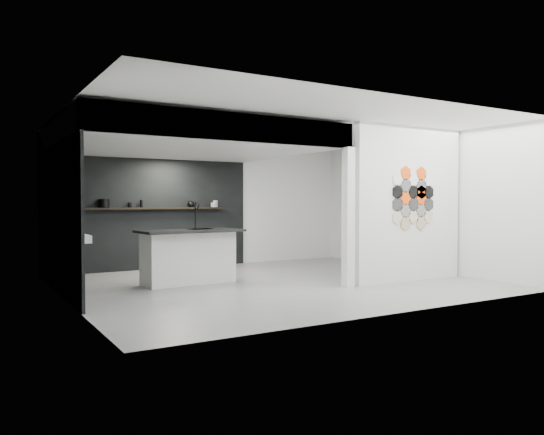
{
  "coord_description": "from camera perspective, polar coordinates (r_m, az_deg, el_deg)",
  "views": [
    {
      "loc": [
        -4.85,
        -7.99,
        1.43
      ],
      "look_at": [
        0.1,
        0.3,
        1.15
      ],
      "focal_mm": 35.0,
      "sensor_mm": 36.0,
      "label": 1
    }
  ],
  "objects": [
    {
      "name": "bay_clad_back",
      "position": [
        11.52,
        -12.89,
        0.35
      ],
      "size": [
        4.4,
        0.04,
        2.35
      ],
      "primitive_type": "cube",
      "color": "black",
      "rests_on": "floor"
    },
    {
      "name": "bulkhead",
      "position": [
        9.73,
        -9.33,
        8.25
      ],
      "size": [
        4.4,
        4.0,
        0.4
      ],
      "primitive_type": "cube",
      "color": "silver",
      "rests_on": "corner_column"
    },
    {
      "name": "utensil_cup",
      "position": [
        11.28,
        -15.07,
        1.31
      ],
      "size": [
        0.11,
        0.11,
        0.1
      ],
      "primitive_type": "cylinder",
      "rotation": [
        0.0,
        0.0,
        -0.43
      ],
      "color": "black",
      "rests_on": "display_shelf"
    },
    {
      "name": "hex_tile_cluster",
      "position": [
        9.91,
        15.01,
        2.04
      ],
      "size": [
        1.04,
        0.02,
        1.16
      ],
      "color": "beige",
      "rests_on": "partition_panel"
    },
    {
      "name": "wall_basin",
      "position": [
        8.95,
        -20.44,
        -2.16
      ],
      "size": [
        0.4,
        0.6,
        0.12
      ],
      "primitive_type": "cube",
      "color": "silver",
      "rests_on": "bay_clad_left"
    },
    {
      "name": "glass_bowl",
      "position": [
        11.93,
        -6.28,
        1.37
      ],
      "size": [
        0.18,
        0.18,
        0.1
      ],
      "primitive_type": "cylinder",
      "rotation": [
        0.0,
        0.0,
        0.29
      ],
      "color": "gray",
      "rests_on": "display_shelf"
    },
    {
      "name": "display_shelf",
      "position": [
        11.45,
        -12.26,
        0.98
      ],
      "size": [
        3.0,
        0.15,
        0.04
      ],
      "primitive_type": "cube",
      "color": "black",
      "rests_on": "bay_clad_back"
    },
    {
      "name": "floor",
      "position": [
        9.46,
        0.41,
        -7.07
      ],
      "size": [
        7.0,
        6.0,
        0.01
      ],
      "primitive_type": "cube",
      "color": "slate"
    },
    {
      "name": "fascia_beam",
      "position": [
        7.99,
        -4.2,
        9.71
      ],
      "size": [
        4.4,
        0.16,
        0.4
      ],
      "primitive_type": "cube",
      "color": "silver",
      "rests_on": "corner_column"
    },
    {
      "name": "partition_panel",
      "position": [
        9.94,
        14.51,
        1.44
      ],
      "size": [
        2.45,
        0.15,
        2.8
      ],
      "primitive_type": "cube",
      "color": "silver",
      "rests_on": "floor"
    },
    {
      "name": "kettle",
      "position": [
        11.72,
        -8.71,
        1.44
      ],
      "size": [
        0.18,
        0.18,
        0.13
      ],
      "primitive_type": "ellipsoid",
      "rotation": [
        0.0,
        0.0,
        -0.13
      ],
      "color": "black",
      "rests_on": "display_shelf"
    },
    {
      "name": "bay_clad_left",
      "position": [
        9.1,
        -22.11,
        -0.07
      ],
      "size": [
        0.04,
        4.0,
        2.35
      ],
      "primitive_type": "cube",
      "color": "black",
      "rests_on": "floor"
    },
    {
      "name": "stockpot",
      "position": [
        11.15,
        -17.62,
        1.47
      ],
      "size": [
        0.27,
        0.27,
        0.17
      ],
      "primitive_type": "cylinder",
      "rotation": [
        0.0,
        0.0,
        -0.33
      ],
      "color": "black",
      "rests_on": "display_shelf"
    },
    {
      "name": "bottle_dark",
      "position": [
        11.35,
        -13.88,
        1.45
      ],
      "size": [
        0.08,
        0.08,
        0.15
      ],
      "primitive_type": "cylinder",
      "rotation": [
        0.0,
        0.0,
        0.37
      ],
      "color": "black",
      "rests_on": "display_shelf"
    },
    {
      "name": "corner_column",
      "position": [
        9.0,
        8.2,
        0.02
      ],
      "size": [
        0.16,
        0.16,
        2.35
      ],
      "primitive_type": "cube",
      "color": "silver",
      "rests_on": "floor"
    },
    {
      "name": "glass_vase",
      "position": [
        11.95,
        -6.11,
        1.49
      ],
      "size": [
        0.12,
        0.12,
        0.15
      ],
      "primitive_type": "cylinder",
      "rotation": [
        0.0,
        0.0,
        -0.18
      ],
      "color": "gray",
      "rests_on": "display_shelf"
    },
    {
      "name": "kitchen_island",
      "position": [
        9.43,
        -8.94,
        -4.09
      ],
      "size": [
        1.84,
        0.9,
        1.45
      ],
      "rotation": [
        0.0,
        0.0,
        0.06
      ],
      "color": "silver",
      "rests_on": "floor"
    }
  ]
}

